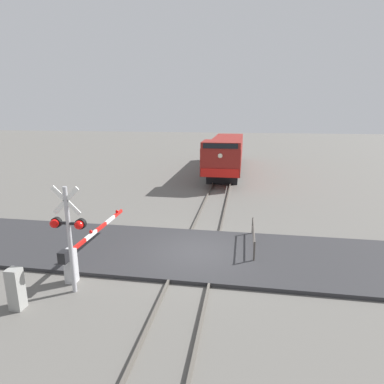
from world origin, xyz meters
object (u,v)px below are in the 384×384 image
Objects in this scene: locomotive at (226,152)px; crossing_gate at (79,253)px; utility_cabinet at (16,289)px; guard_railing at (253,235)px; crossing_signal at (68,229)px.

locomotive is 22.29m from crossing_gate.
crossing_gate is 4.06× the size of utility_cabinet.
utility_cabinet reaches higher than guard_railing.
crossing_signal is 1.21× the size of guard_railing.
crossing_signal is 0.68× the size of crossing_gate.
crossing_gate is at bearing -152.68° from guard_railing.
locomotive is at bearing 97.02° from guard_railing.
locomotive is 13.01× the size of utility_cabinet.
locomotive is 4.73× the size of crossing_signal.
guard_railing is (2.28, -18.56, -1.32)m from locomotive.
crossing_gate is (-0.41, 1.20, -1.40)m from crossing_signal.
guard_railing is at bearing 36.93° from crossing_signal.
crossing_signal reaches higher than locomotive.
utility_cabinet is at bearing -101.55° from locomotive.
crossing_signal is 7.68m from guard_railing.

